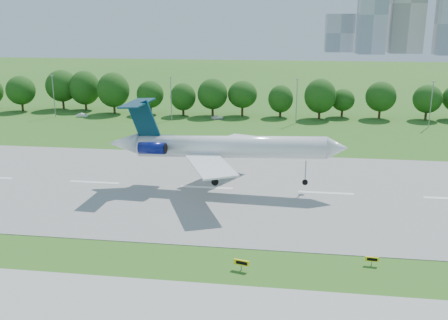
# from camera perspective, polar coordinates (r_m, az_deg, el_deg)

# --- Properties ---
(ground) EXTENTS (600.00, 600.00, 0.00)m
(ground) POSITION_cam_1_polar(r_m,az_deg,el_deg) (62.49, -6.02, -10.61)
(ground) COLOR #245A17
(ground) RESTS_ON ground
(runway) EXTENTS (400.00, 45.00, 0.08)m
(runway) POSITION_cam_1_polar(r_m,az_deg,el_deg) (85.08, -2.01, -3.18)
(runway) COLOR gray
(runway) RESTS_ON ground
(tree_line) EXTENTS (288.40, 8.40, 10.40)m
(tree_line) POSITION_cam_1_polar(r_m,az_deg,el_deg) (148.45, 2.45, 7.46)
(tree_line) COLOR #382314
(tree_line) RESTS_ON ground
(light_poles) EXTENTS (175.90, 0.25, 12.19)m
(light_poles) POSITION_cam_1_polar(r_m,az_deg,el_deg) (138.87, 1.01, 6.96)
(light_poles) COLOR gray
(light_poles) RESTS_ON ground
(skyline) EXTENTS (127.00, 52.00, 80.00)m
(skyline) POSITION_cam_1_polar(r_m,az_deg,el_deg) (453.08, 19.63, 15.29)
(skyline) COLOR #B2B2B7
(skyline) RESTS_ON ground
(airliner) EXTENTS (39.87, 29.10, 13.46)m
(airliner) POSITION_cam_1_polar(r_m,az_deg,el_deg) (82.70, -0.68, 1.64)
(airliner) COLOR white
(airliner) RESTS_ON ground
(taxi_sign_centre) EXTENTS (1.83, 0.65, 1.29)m
(taxi_sign_centre) POSITION_cam_1_polar(r_m,az_deg,el_deg) (58.07, 2.00, -11.65)
(taxi_sign_centre) COLOR gray
(taxi_sign_centre) RESTS_ON ground
(taxi_sign_right) EXTENTS (1.54, 0.32, 1.08)m
(taxi_sign_right) POSITION_cam_1_polar(r_m,az_deg,el_deg) (61.57, 16.56, -10.82)
(taxi_sign_right) COLOR gray
(taxi_sign_right) RESTS_ON ground
(service_vehicle_a) EXTENTS (3.41, 1.51, 1.09)m
(service_vehicle_a) POSITION_cam_1_polar(r_m,az_deg,el_deg) (152.61, -15.87, 4.96)
(service_vehicle_a) COLOR white
(service_vehicle_a) RESTS_ON ground
(service_vehicle_b) EXTENTS (3.72, 2.45, 1.18)m
(service_vehicle_b) POSITION_cam_1_polar(r_m,az_deg,el_deg) (143.29, -0.76, 4.90)
(service_vehicle_b) COLOR white
(service_vehicle_b) RESTS_ON ground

